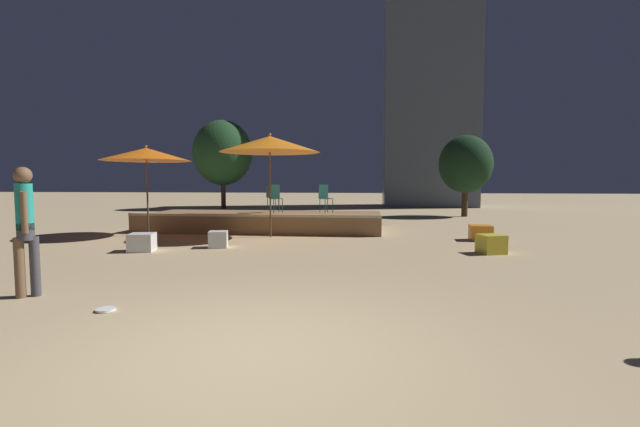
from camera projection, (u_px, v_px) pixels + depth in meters
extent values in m
plane|color=tan|center=(250.00, 352.00, 4.09)|extent=(120.00, 120.00, 0.00)
cube|color=olive|center=(263.00, 221.00, 14.63)|extent=(7.94, 3.12, 0.56)
cube|color=#CCB793|center=(251.00, 215.00, 13.10)|extent=(7.94, 0.12, 0.08)
cylinder|color=brown|center=(270.00, 195.00, 12.55)|extent=(0.05, 0.05, 2.49)
cone|color=orange|center=(270.00, 144.00, 12.44)|extent=(2.93, 2.93, 0.47)
sphere|color=orange|center=(270.00, 135.00, 12.42)|extent=(0.08, 0.08, 0.08)
cylinder|color=brown|center=(148.00, 198.00, 12.93)|extent=(0.05, 0.05, 2.26)
cone|color=orange|center=(146.00, 154.00, 12.83)|extent=(2.64, 2.64, 0.39)
sphere|color=orange|center=(146.00, 147.00, 12.82)|extent=(0.08, 0.08, 0.08)
cube|color=yellow|center=(491.00, 244.00, 9.73)|extent=(0.64, 0.64, 0.43)
cube|color=orange|center=(481.00, 233.00, 11.91)|extent=(0.61, 0.61, 0.42)
cube|color=white|center=(218.00, 239.00, 10.62)|extent=(0.54, 0.54, 0.41)
cube|color=white|center=(142.00, 242.00, 10.04)|extent=(0.66, 0.66, 0.42)
cylinder|color=#3F3F47|center=(35.00, 266.00, 6.07)|extent=(0.13, 0.13, 0.85)
cylinder|color=brown|center=(20.00, 268.00, 5.98)|extent=(0.13, 0.13, 0.85)
cylinder|color=#3F3F47|center=(26.00, 232.00, 5.99)|extent=(0.22, 0.22, 0.24)
cylinder|color=teal|center=(24.00, 207.00, 5.96)|extent=(0.22, 0.22, 0.65)
cylinder|color=brown|center=(25.00, 211.00, 6.12)|extent=(0.14, 0.15, 0.58)
cylinder|color=brown|center=(24.00, 212.00, 5.82)|extent=(0.16, 0.17, 0.59)
sphere|color=brown|center=(23.00, 175.00, 5.93)|extent=(0.23, 0.23, 0.23)
cylinder|color=#1E4C47|center=(279.00, 204.00, 14.75)|extent=(0.02, 0.02, 0.45)
cylinder|color=#1E4C47|center=(276.00, 204.00, 15.02)|extent=(0.02, 0.02, 0.45)
cylinder|color=#1E4C47|center=(270.00, 204.00, 14.61)|extent=(0.02, 0.02, 0.45)
cylinder|color=#1E4C47|center=(268.00, 204.00, 14.88)|extent=(0.02, 0.02, 0.45)
cylinder|color=#1E4C47|center=(273.00, 197.00, 14.80)|extent=(0.40, 0.40, 0.02)
cube|color=#1E4C47|center=(268.00, 191.00, 14.71)|extent=(0.22, 0.32, 0.45)
cylinder|color=#1E4C47|center=(274.00, 206.00, 13.56)|extent=(0.02, 0.02, 0.45)
cylinder|color=#1E4C47|center=(282.00, 206.00, 13.69)|extent=(0.02, 0.02, 0.45)
cylinder|color=#1E4C47|center=(270.00, 205.00, 13.82)|extent=(0.02, 0.02, 0.45)
cylinder|color=#1E4C47|center=(279.00, 205.00, 13.96)|extent=(0.02, 0.02, 0.45)
cylinder|color=#1E4C47|center=(276.00, 199.00, 13.74)|extent=(0.40, 0.40, 0.02)
cube|color=#1E4C47|center=(274.00, 192.00, 13.88)|extent=(0.32, 0.22, 0.45)
cylinder|color=#1E4C47|center=(325.00, 206.00, 13.59)|extent=(0.02, 0.02, 0.45)
cylinder|color=#1E4C47|center=(333.00, 206.00, 13.75)|extent=(0.02, 0.02, 0.45)
cylinder|color=#1E4C47|center=(320.00, 205.00, 13.84)|extent=(0.02, 0.02, 0.45)
cylinder|color=#1E4C47|center=(327.00, 205.00, 14.00)|extent=(0.02, 0.02, 0.45)
cylinder|color=#1E4C47|center=(326.00, 199.00, 13.78)|extent=(0.40, 0.40, 0.02)
cube|color=#1E4C47|center=(323.00, 191.00, 13.90)|extent=(0.29, 0.26, 0.45)
cylinder|color=white|center=(106.00, 310.00, 5.38)|extent=(0.24, 0.24, 0.03)
cylinder|color=#3D2B1C|center=(223.00, 194.00, 26.02)|extent=(0.28, 0.28, 1.79)
ellipsoid|color=#1E4223|center=(223.00, 153.00, 25.84)|extent=(3.56, 3.56, 3.91)
cylinder|color=#3D2B1C|center=(465.00, 202.00, 20.12)|extent=(0.28, 0.28, 1.36)
ellipsoid|color=black|center=(466.00, 164.00, 19.99)|extent=(2.45, 2.45, 2.70)
cube|color=#4C5666|center=(429.00, 95.00, 28.52)|extent=(5.96, 4.15, 14.80)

